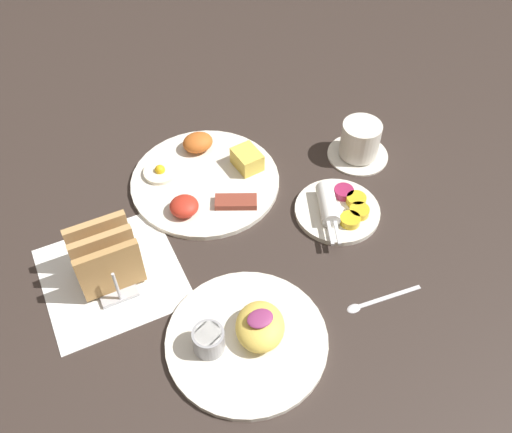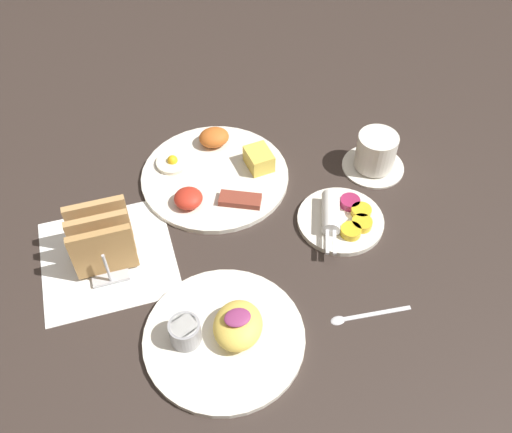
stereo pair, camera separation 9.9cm
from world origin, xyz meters
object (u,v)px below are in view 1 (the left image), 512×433
object	(u,v)px
plate_breakfast	(206,178)
coffee_cup	(360,142)
plate_condiments	(338,209)
plate_foreground	(246,336)
toast_rack	(106,258)

from	to	relation	value
plate_breakfast	coffee_cup	distance (m)	0.31
plate_condiments	plate_foreground	size ratio (longest dim) A/B	0.65
plate_breakfast	plate_condiments	distance (m)	0.26
plate_condiments	toast_rack	xyz separation A→B (m)	(-0.41, 0.04, 0.04)
toast_rack	plate_condiments	bearing A→B (deg)	-5.89
toast_rack	coffee_cup	xyz separation A→B (m)	(0.52, 0.07, -0.02)
plate_foreground	coffee_cup	distance (m)	0.47
plate_foreground	toast_rack	size ratio (longest dim) A/B	2.13
plate_breakfast	coffee_cup	world-z (taller)	coffee_cup
plate_breakfast	toast_rack	distance (m)	0.27
plate_foreground	toast_rack	distance (m)	0.26
plate_foreground	plate_condiments	bearing A→B (deg)	32.24
plate_breakfast	toast_rack	size ratio (longest dim) A/B	2.42
plate_breakfast	toast_rack	world-z (taller)	toast_rack
plate_breakfast	coffee_cup	xyz separation A→B (m)	(0.30, -0.06, 0.03)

